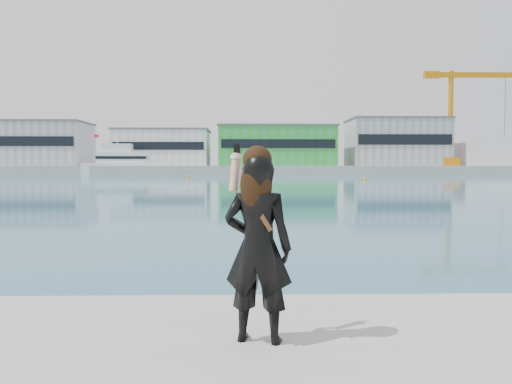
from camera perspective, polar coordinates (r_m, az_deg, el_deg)
The scene contains 13 objects.
far_quay at distance 134.56m, azimuth -1.13°, elevation 2.60°, with size 320.00×40.00×2.00m, color #9E9E99.
warehouse_grey_left at distance 143.48m, azimuth -23.76°, elevation 5.07°, with size 26.52×16.36×11.50m.
warehouse_white at distance 134.37m, azimuth -10.59°, elevation 5.01°, with size 24.48×15.35×9.50m.
warehouse_green at distance 132.88m, azimuth 2.34°, elevation 5.29°, with size 30.60×16.36×10.50m.
warehouse_grey_right at distance 138.65m, azimuth 15.72°, elevation 5.50°, with size 25.50×15.35×12.50m.
ancillary_shed at distance 144.68m, azimuth 24.31°, elevation 3.95°, with size 12.00×10.00×6.00m, color silver.
dock_crane at distance 137.99m, azimuth 21.80°, elevation 8.24°, with size 23.00×4.00×24.00m.
flagpole_left at distance 131.13m, azimuth -17.99°, elevation 4.86°, with size 1.28×0.16×8.00m.
flagpole_right at distance 127.60m, azimuth 8.89°, elevation 5.02°, with size 1.28×0.16×8.00m.
motor_yacht at distance 121.22m, azimuth -14.75°, elevation 3.21°, with size 20.44×7.04×9.37m.
buoy_near at distance 77.30m, azimuth 12.34°, elevation 1.39°, with size 0.50×0.50×0.50m, color #F0A90C.
buoy_far at distance 87.17m, azimuth -7.72°, elevation 1.63°, with size 0.50×0.50×0.50m, color #F0A90C.
woman at distance 4.12m, azimuth 0.19°, elevation -5.75°, with size 0.64×0.49×1.64m.
Camera 1 is at (-0.31, -4.55, 2.27)m, focal length 35.00 mm.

